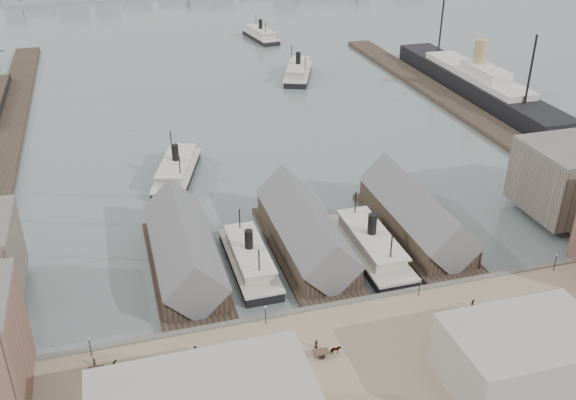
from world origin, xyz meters
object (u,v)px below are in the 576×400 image
object	(u,v)px
ferry_docked_west	(249,259)
horse_cart_left	(108,367)
horse_cart_center	(330,351)
horse_cart_right	(516,323)
ocean_steamer	(476,82)

from	to	relation	value
ferry_docked_west	horse_cart_left	size ratio (longest dim) A/B	5.58
horse_cart_center	horse_cart_right	bearing A→B (deg)	-94.40
ocean_steamer	horse_cart_left	distance (m)	175.40
ocean_steamer	horse_cart_center	world-z (taller)	ocean_steamer
ferry_docked_west	horse_cart_center	distance (m)	32.62
ocean_steamer	horse_cart_center	distance (m)	154.71
ferry_docked_west	horse_cart_right	xyz separation A→B (m)	(40.30, -34.33, 0.58)
ocean_steamer	horse_cart_left	xyz separation A→B (m)	(-134.42, -112.67, -1.42)
horse_cart_center	horse_cart_right	size ratio (longest dim) A/B	1.00
horse_cart_center	horse_cart_right	world-z (taller)	horse_cart_right
horse_cart_left	horse_cart_right	distance (m)	70.27
ocean_steamer	horse_cart_right	bearing A→B (deg)	-118.04
ferry_docked_west	horse_cart_left	bearing A→B (deg)	-139.05
horse_cart_right	horse_cart_center	bearing A→B (deg)	59.16
ferry_docked_west	horse_cart_center	xyz separation A→B (m)	(6.32, -31.99, 0.55)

